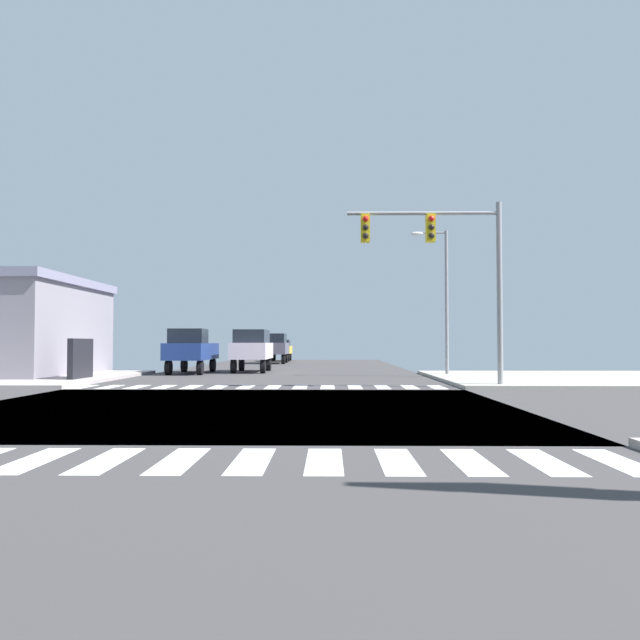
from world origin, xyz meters
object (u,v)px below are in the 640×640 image
traffic_signal_mast (441,251)px  street_lamp (441,288)px  suv_crossing_2 (252,347)px  suv_nearside_1 (275,346)px  pickup_farside_1 (191,349)px  sedan_middle_2 (281,348)px

traffic_signal_mast → street_lamp: 7.71m
street_lamp → suv_crossing_2: size_ratio=1.53×
suv_crossing_2 → traffic_signal_mast: bearing=124.1°
suv_nearside_1 → suv_crossing_2: (0.00, -14.86, 0.00)m
traffic_signal_mast → pickup_farside_1: traffic_signal_mast is taller
sedan_middle_2 → suv_crossing_2: bearing=90.0°
street_lamp → sedan_middle_2: 27.81m
street_lamp → suv_nearside_1: bearing=116.2°
street_lamp → suv_nearside_1: street_lamp is taller
street_lamp → pickup_farside_1: street_lamp is taller
traffic_signal_mast → pickup_farside_1: (-11.37, 10.56, -3.65)m
pickup_farside_1 → sedan_middle_2: 23.08m
street_lamp → sedan_middle_2: street_lamp is taller
street_lamp → sedan_middle_2: (-9.67, 25.88, -3.16)m
pickup_farside_1 → sedan_middle_2: (3.00, 22.89, -0.17)m
traffic_signal_mast → suv_crossing_2: traffic_signal_mast is taller
pickup_farside_1 → suv_crossing_2: pickup_farside_1 is taller
suv_crossing_2 → pickup_farside_1: bearing=31.2°
street_lamp → suv_nearside_1: size_ratio=1.53×
suv_nearside_1 → suv_crossing_2: bearing=90.0°
traffic_signal_mast → suv_nearside_1: size_ratio=1.46×
traffic_signal_mast → street_lamp: (1.31, 7.57, -0.66)m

